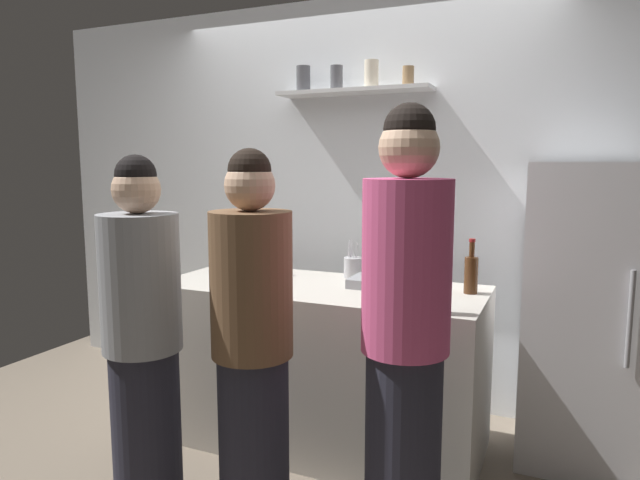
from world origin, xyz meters
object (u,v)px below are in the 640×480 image
person_pink_top (405,337)px  person_grey_hoodie (143,342)px  wine_bottle_green_glass (435,288)px  wine_bottle_dark_glass (250,252)px  water_bottle_plastic (232,260)px  baking_pan (383,283)px  wine_bottle_amber_glass (471,273)px  person_brown_jacket (252,347)px  refrigerator (586,315)px  utensil_holder (353,267)px

person_pink_top → person_grey_hoodie: bearing=22.3°
person_pink_top → wine_bottle_green_glass: bearing=-82.6°
wine_bottle_dark_glass → water_bottle_plastic: (0.01, -0.21, -0.02)m
baking_pan → person_grey_hoodie: person_grey_hoodie is taller
wine_bottle_amber_glass → water_bottle_plastic: size_ratio=1.10×
person_brown_jacket → person_grey_hoodie: person_brown_jacket is taller
person_pink_top → wine_bottle_dark_glass: bearing=-22.8°
wine_bottle_green_glass → person_pink_top: person_pink_top is taller
baking_pan → person_pink_top: 0.86m
wine_bottle_dark_glass → water_bottle_plastic: wine_bottle_dark_glass is taller
wine_bottle_green_glass → person_grey_hoodie: size_ratio=0.19×
refrigerator → wine_bottle_amber_glass: 0.64m
refrigerator → wine_bottle_amber_glass: refrigerator is taller
wine_bottle_amber_glass → person_brown_jacket: 1.21m
person_grey_hoodie → person_pink_top: bearing=-62.7°
baking_pan → wine_bottle_amber_glass: bearing=5.4°
refrigerator → person_grey_hoodie: bearing=-144.7°
wine_bottle_green_glass → water_bottle_plastic: 1.23m
utensil_holder → wine_bottle_green_glass: 0.85m
baking_pan → wine_bottle_dark_glass: 0.85m
refrigerator → baking_pan: refrigerator is taller
baking_pan → wine_bottle_amber_glass: (0.45, 0.04, 0.08)m
baking_pan → wine_bottle_amber_glass: size_ratio=1.21×
person_grey_hoodie → water_bottle_plastic: bearing=21.7°
baking_pan → utensil_holder: bearing=142.9°
wine_bottle_dark_glass → person_grey_hoodie: (0.07, -1.03, -0.24)m
utensil_holder → wine_bottle_green_glass: bearing=-44.4°
baking_pan → person_pink_top: bearing=-67.1°
wine_bottle_green_glass → person_brown_jacket: size_ratio=0.19×
water_bottle_plastic → wine_bottle_dark_glass: bearing=91.7°
wine_bottle_amber_glass → person_pink_top: person_pink_top is taller
water_bottle_plastic → baking_pan: bearing=11.0°
person_grey_hoodie → wine_bottle_dark_glass: bearing=21.2°
person_brown_jacket → person_pink_top: bearing=118.2°
wine_bottle_green_glass → person_brown_jacket: 0.84m
utensil_holder → water_bottle_plastic: size_ratio=0.88×
wine_bottle_amber_glass → person_brown_jacket: bearing=-128.7°
utensil_holder → person_pink_top: bearing=-59.5°
wine_bottle_dark_glass → person_pink_top: bearing=-35.2°
person_grey_hoodie → refrigerator: bearing=-37.2°
water_bottle_plastic → person_brown_jacket: (0.55, -0.72, -0.22)m
baking_pan → person_grey_hoodie: (-0.78, -0.98, -0.14)m
wine_bottle_dark_glass → person_pink_top: 1.45m
utensil_holder → water_bottle_plastic: water_bottle_plastic is taller
baking_pan → wine_bottle_amber_glass: 0.46m
person_brown_jacket → person_grey_hoodie: (-0.49, -0.10, -0.01)m
water_bottle_plastic → person_grey_hoodie: bearing=-85.8°
utensil_holder → water_bottle_plastic: (-0.60, -0.34, 0.05)m
wine_bottle_dark_glass → person_grey_hoodie: bearing=-86.3°
wine_bottle_amber_glass → person_brown_jacket: (-0.74, -0.93, -0.20)m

